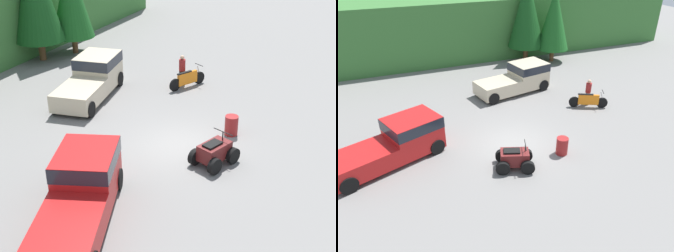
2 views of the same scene
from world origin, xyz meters
TOP-DOWN VIEW (x-y plane):
  - ground_plane at (0.00, 0.00)m, footprint 80.00×80.00m
  - hillside_backdrop at (0.00, 16.00)m, footprint 44.00×6.00m
  - tree_left at (6.54, 12.28)m, footprint 3.10×3.10m
  - tree_mid_left at (8.56, 11.23)m, footprint 2.70×2.70m
  - pickup_truck_red at (-5.54, 1.04)m, footprint 5.64×3.70m
  - pickup_truck_second at (3.16, 6.31)m, footprint 5.38×2.93m
  - dirt_bike at (6.13, 2.24)m, footprint 2.19×1.23m
  - quad_atv at (-0.71, -1.78)m, footprint 2.07×1.73m
  - rider_person at (6.33, 2.64)m, footprint 0.42×0.42m
  - steel_barrel at (1.91, -1.62)m, footprint 0.58×0.58m

SIDE VIEW (x-z plane):
  - ground_plane at x=0.00m, z-range 0.00..0.00m
  - steel_barrel at x=1.91m, z-range 0.00..0.88m
  - dirt_bike at x=6.13m, z-range -0.09..1.04m
  - quad_atv at x=-0.71m, z-range -0.14..1.11m
  - rider_person at x=6.33m, z-range 0.07..1.76m
  - pickup_truck_second at x=3.16m, z-range 0.04..1.93m
  - pickup_truck_red at x=-5.54m, z-range 0.04..1.93m
  - hillside_backdrop at x=0.00m, z-range 0.00..5.02m
  - tree_mid_left at x=8.56m, z-range 0.54..6.67m
  - tree_left at x=6.54m, z-range 0.62..7.66m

